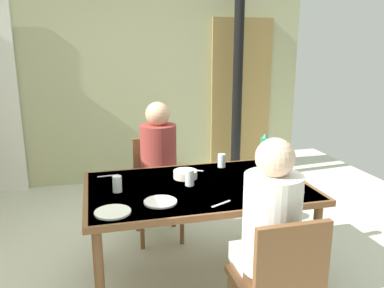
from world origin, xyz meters
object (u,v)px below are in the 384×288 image
(serving_bowl_center, at_px, (185,174))
(person_far_diner, at_px, (159,155))
(water_bottle_green_near, at_px, (264,152))
(chair_near_diner, at_px, (280,283))
(dining_table, at_px, (198,194))
(person_near_diner, at_px, (270,219))
(chair_far_diner, at_px, (157,181))

(serving_bowl_center, bearing_deg, person_far_diner, 100.92)
(water_bottle_green_near, xyz_separation_m, serving_bowl_center, (-0.63, -0.06, -0.10))
(chair_near_diner, bearing_deg, dining_table, 103.97)
(chair_near_diner, height_order, person_near_diner, person_near_diner)
(person_near_diner, xyz_separation_m, serving_bowl_center, (-0.25, 0.85, -0.01))
(dining_table, bearing_deg, person_far_diner, 101.99)
(dining_table, distance_m, serving_bowl_center, 0.20)
(chair_near_diner, xyz_separation_m, person_near_diner, (-0.00, 0.14, 0.28))
(person_near_diner, distance_m, water_bottle_green_near, 0.99)
(chair_near_diner, relative_size, water_bottle_green_near, 3.13)
(chair_far_diner, xyz_separation_m, person_far_diner, (-0.00, -0.14, 0.28))
(chair_far_diner, bearing_deg, person_far_diner, 90.00)
(chair_near_diner, relative_size, serving_bowl_center, 5.12)
(water_bottle_green_near, bearing_deg, dining_table, -159.32)
(chair_far_diner, xyz_separation_m, water_bottle_green_near, (0.73, -0.60, 0.38))
(water_bottle_green_near, distance_m, serving_bowl_center, 0.64)
(person_near_diner, relative_size, person_far_diner, 1.00)
(dining_table, xyz_separation_m, person_far_diner, (-0.15, 0.69, 0.10))
(chair_near_diner, xyz_separation_m, person_far_diner, (-0.35, 1.51, 0.28))
(person_near_diner, bearing_deg, dining_table, 106.60)
(person_far_diner, bearing_deg, dining_table, 101.99)
(person_near_diner, relative_size, serving_bowl_center, 4.53)
(dining_table, relative_size, person_far_diner, 1.94)
(dining_table, height_order, serving_bowl_center, serving_bowl_center)
(dining_table, relative_size, chair_near_diner, 1.72)
(water_bottle_green_near, bearing_deg, chair_far_diner, 140.42)
(chair_far_diner, bearing_deg, chair_near_diner, 102.02)
(dining_table, bearing_deg, water_bottle_green_near, 20.68)
(dining_table, bearing_deg, serving_bowl_center, 105.30)
(dining_table, distance_m, chair_far_diner, 0.86)
(chair_far_diner, height_order, person_far_diner, person_far_diner)
(water_bottle_green_near, bearing_deg, serving_bowl_center, -174.95)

